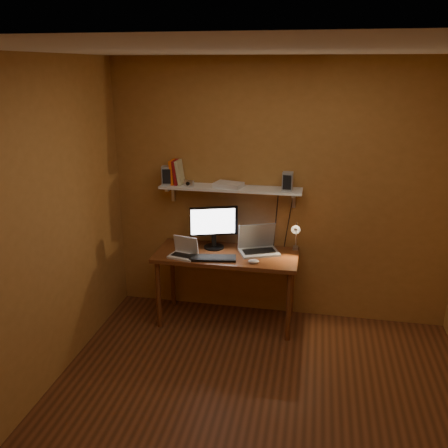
% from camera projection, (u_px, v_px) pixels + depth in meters
% --- Properties ---
extents(room, '(3.44, 3.24, 2.64)m').
position_uv_depth(room, '(260.00, 253.00, 3.21)').
color(room, brown).
rests_on(room, ground).
extents(desk, '(1.40, 0.60, 0.75)m').
position_uv_depth(desk, '(227.00, 261.00, 4.69)').
color(desk, '#5F2A16').
rests_on(desk, ground).
extents(wall_shelf, '(1.40, 0.25, 0.21)m').
position_uv_depth(wall_shelf, '(230.00, 189.00, 4.65)').
color(wall_shelf, silver).
rests_on(wall_shelf, room).
extents(monitor, '(0.46, 0.26, 0.43)m').
position_uv_depth(monitor, '(214.00, 225.00, 4.73)').
color(monitor, black).
rests_on(monitor, desk).
extents(laptop, '(0.44, 0.39, 0.28)m').
position_uv_depth(laptop, '(258.00, 245.00, 4.69)').
color(laptop, gray).
rests_on(laptop, desk).
extents(netbook, '(0.29, 0.24, 0.19)m').
position_uv_depth(netbook, '(184.00, 251.00, 4.58)').
color(netbook, silver).
rests_on(netbook, desk).
extents(keyboard, '(0.46, 0.21, 0.02)m').
position_uv_depth(keyboard, '(213.00, 258.00, 4.52)').
color(keyboard, black).
rests_on(keyboard, desk).
extents(mouse, '(0.12, 0.09, 0.04)m').
position_uv_depth(mouse, '(254.00, 261.00, 4.43)').
color(mouse, silver).
rests_on(mouse, desk).
extents(desk_lamp, '(0.09, 0.23, 0.38)m').
position_uv_depth(desk_lamp, '(296.00, 234.00, 4.59)').
color(desk_lamp, silver).
rests_on(desk_lamp, desk).
extents(speaker_left, '(0.12, 0.12, 0.19)m').
position_uv_depth(speaker_left, '(167.00, 175.00, 4.72)').
color(speaker_left, gray).
rests_on(speaker_left, wall_shelf).
extents(speaker_right, '(0.10, 0.10, 0.18)m').
position_uv_depth(speaker_right, '(288.00, 181.00, 4.50)').
color(speaker_right, gray).
rests_on(speaker_right, wall_shelf).
extents(books, '(0.12, 0.17, 0.24)m').
position_uv_depth(books, '(176.00, 172.00, 4.73)').
color(books, '#EF5911').
rests_on(books, wall_shelf).
extents(shelf_camera, '(0.11, 0.06, 0.06)m').
position_uv_depth(shelf_camera, '(189.00, 183.00, 4.66)').
color(shelf_camera, silver).
rests_on(shelf_camera, wall_shelf).
extents(router, '(0.30, 0.24, 0.04)m').
position_uv_depth(router, '(229.00, 185.00, 4.64)').
color(router, silver).
rests_on(router, wall_shelf).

